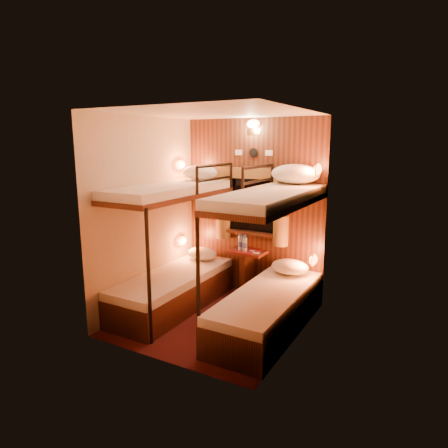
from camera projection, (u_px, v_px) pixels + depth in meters
The scene contains 22 objects.
floor at pixel (215, 319), 4.79m from camera, with size 2.10×2.10×0.00m, color black.
ceiling at pixel (214, 112), 4.30m from camera, with size 2.10×2.10×0.00m, color silver.
wall_back at pixel (254, 208), 5.44m from camera, with size 2.40×2.40×0.00m, color #C6B293.
wall_front at pixel (157, 241), 3.65m from camera, with size 2.40×2.40×0.00m, color #C6B293.
wall_left at pixel (146, 214), 5.02m from camera, with size 2.40×2.40×0.00m, color #C6B293.
wall_right at pixel (299, 231), 4.07m from camera, with size 2.40×2.40×0.00m, color #C6B293.
back_panel at pixel (253, 208), 5.43m from camera, with size 2.00×0.03×2.40m, color #321C0E.
bunk_left at pixel (174, 265), 5.04m from camera, with size 0.72×1.90×1.82m.
bunk_right at pixel (269, 282), 4.42m from camera, with size 0.72×1.90×1.82m.
window at pixel (252, 210), 5.41m from camera, with size 1.00×0.12×0.79m.
curtains at pixel (251, 204), 5.36m from camera, with size 1.10×0.22×1.00m.
back_fixtures at pixel (253, 130), 5.19m from camera, with size 0.54×0.09×0.48m.
reading_lamps at pixel (242, 209), 5.14m from camera, with size 2.00×0.20×1.25m.
table at pixel (247, 267), 5.43m from camera, with size 0.50×0.34×0.66m.
bottle_left at pixel (240, 243), 5.38m from camera, with size 0.07×0.07×0.23m.
bottle_right at pixel (245, 244), 5.33m from camera, with size 0.06×0.06×0.22m.
sachet_a at pixel (256, 253), 5.26m from camera, with size 0.09×0.07×0.01m, color silver.
sachet_b at pixel (252, 251), 5.36m from camera, with size 0.07×0.05×0.01m, color silver.
pillow_lower_left at pixel (202, 254), 5.63m from camera, with size 0.44×0.32×0.17m, color white.
pillow_lower_right at pixel (290, 267), 5.01m from camera, with size 0.48×0.34×0.19m, color white.
pillow_upper_left at pixel (200, 172), 5.37m from camera, with size 0.51×0.36×0.20m, color white.
pillow_upper_right at pixel (295, 174), 4.85m from camera, with size 0.61×0.43×0.24m, color white.
Camera 1 is at (2.26, -3.85, 2.08)m, focal length 32.00 mm.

